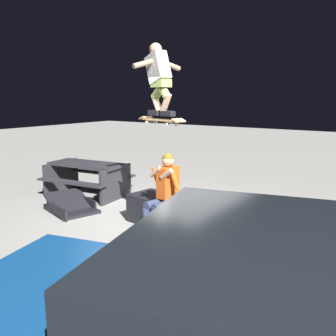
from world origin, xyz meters
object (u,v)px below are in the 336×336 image
(person_sitting_on_ledge, at_px, (163,191))
(kicker_ramp, at_px, (72,208))
(skater_airborne, at_px, (159,76))
(ledge_box_main, at_px, (177,215))
(skateboard, at_px, (161,120))
(picnic_table_back, at_px, (87,174))
(trash_bin, at_px, (302,244))

(person_sitting_on_ledge, bearing_deg, kicker_ramp, -1.56)
(person_sitting_on_ledge, relative_size, kicker_ramp, 1.15)
(kicker_ramp, bearing_deg, skater_airborne, -175.90)
(ledge_box_main, height_order, skateboard, skateboard)
(skater_airborne, height_order, kicker_ramp, skater_airborne)
(skateboard, xyz_separation_m, picnic_table_back, (2.64, -0.88, -1.33))
(skater_airborne, bearing_deg, picnic_table_back, -18.36)
(picnic_table_back, bearing_deg, trash_bin, 166.47)
(skateboard, height_order, trash_bin, skateboard)
(ledge_box_main, bearing_deg, picnic_table_back, -13.69)
(skater_airborne, xyz_separation_m, trash_bin, (-2.41, 0.34, -2.10))
(skater_airborne, bearing_deg, trash_bin, 171.87)
(skater_airborne, relative_size, kicker_ramp, 0.96)
(ledge_box_main, bearing_deg, trash_bin, 166.67)
(person_sitting_on_ledge, height_order, skater_airborne, skater_airborne)
(ledge_box_main, height_order, person_sitting_on_ledge, person_sitting_on_ledge)
(person_sitting_on_ledge, bearing_deg, ledge_box_main, -93.76)
(picnic_table_back, bearing_deg, skater_airborne, 161.64)
(ledge_box_main, distance_m, trash_bin, 2.23)
(ledge_box_main, distance_m, kicker_ramp, 2.28)
(ledge_box_main, xyz_separation_m, trash_bin, (-2.17, 0.51, 0.17))
(skateboard, distance_m, kicker_ramp, 2.71)
(skateboard, bearing_deg, trash_bin, 172.14)
(person_sitting_on_ledge, distance_m, kicker_ramp, 2.33)
(kicker_ramp, distance_m, trash_bin, 4.43)
(skater_airborne, height_order, trash_bin, skater_airborne)
(person_sitting_on_ledge, xyz_separation_m, picnic_table_back, (2.81, -1.06, -0.24))
(person_sitting_on_ledge, distance_m, skateboard, 1.12)
(ledge_box_main, relative_size, skateboard, 1.84)
(ledge_box_main, height_order, picnic_table_back, picnic_table_back)
(ledge_box_main, distance_m, person_sitting_on_ledge, 0.62)
(ledge_box_main, xyz_separation_m, skateboard, (0.19, 0.19, 1.58))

